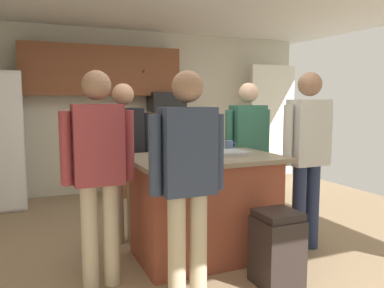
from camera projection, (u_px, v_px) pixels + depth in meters
The scene contains 21 objects.
floor at pixel (194, 246), 3.94m from camera, with size 7.04×7.04×0.00m, color #937A5B.
back_wall at pixel (126, 111), 6.35m from camera, with size 6.40×0.10×2.60m, color beige.
french_door_window_panel at pixel (272, 121), 7.03m from camera, with size 0.90×0.06×2.00m, color white.
cabinet_run_upper at pixel (103, 71), 5.94m from camera, with size 2.40×0.38×0.75m.
cabinet_run_lower at pixel (167, 163), 6.39m from camera, with size 1.80×0.63×0.90m.
microwave_over_range at pixel (166, 102), 6.29m from camera, with size 0.56×0.40×0.32m, color black.
kitchen_island at pixel (204, 206), 3.65m from camera, with size 1.39×0.93×0.97m.
person_host_foreground at pixel (248, 146), 4.39m from camera, with size 0.57×0.22×1.68m.
person_guest_left at pixel (124, 152), 3.97m from camera, with size 0.57×0.22×1.65m.
person_guest_right at pixel (187, 172), 2.75m from camera, with size 0.57×0.22×1.69m.
person_elder_center at pixel (99, 164), 3.01m from camera, with size 0.57×0.23×1.71m.
person_guest_by_door at pixel (308, 148), 3.77m from camera, with size 0.57×0.23×1.75m.
mug_blue_stoneware at pixel (165, 150), 3.61m from camera, with size 0.13×0.09×0.11m.
tumbler_amber at pixel (190, 152), 3.32m from camera, with size 0.07×0.07×0.15m.
glass_pilsner at pixel (175, 153), 3.26m from camera, with size 0.07×0.07×0.15m.
glass_stout_tall at pixel (160, 153), 3.26m from camera, with size 0.06×0.06×0.16m.
glass_dark_ale at pixel (176, 146), 3.75m from camera, with size 0.06×0.06×0.15m.
glass_short_whisky at pixel (200, 153), 3.23m from camera, with size 0.08×0.08×0.15m.
mug_ceramic_white at pixel (229, 146), 3.93m from camera, with size 0.12×0.08×0.11m.
serving_tray at pixel (223, 153), 3.62m from camera, with size 0.44×0.30×0.04m.
trash_bin at pixel (277, 248), 3.11m from camera, with size 0.34×0.34×0.61m.
Camera 1 is at (-1.51, -3.48, 1.50)m, focal length 36.17 mm.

